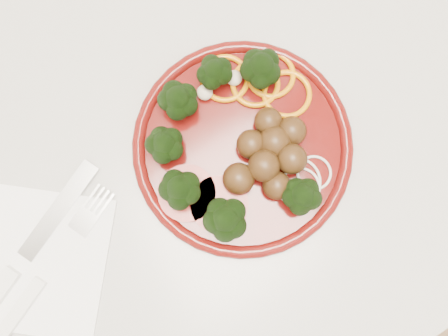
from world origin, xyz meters
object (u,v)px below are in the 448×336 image
knife (11,275)px  fork (31,295)px  napkin (35,261)px  plate (239,146)px

knife → fork: (0.01, -0.03, -0.00)m
napkin → knife: bearing=-178.7°
napkin → knife: knife is taller
plate → knife: bearing=177.8°
knife → plate: bearing=-26.2°
plate → fork: bearing=-176.2°
plate → napkin: size_ratio=1.59×
plate → fork: (-0.27, -0.02, -0.01)m
napkin → fork: (-0.02, -0.03, 0.01)m
fork → napkin: bearing=33.3°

